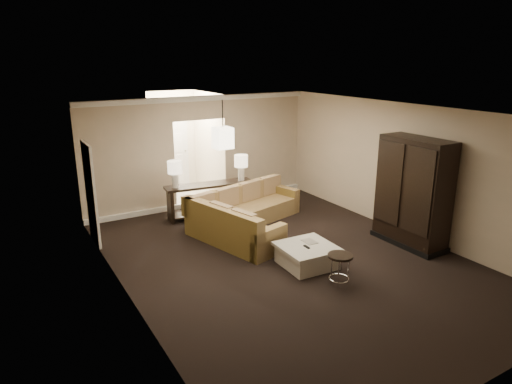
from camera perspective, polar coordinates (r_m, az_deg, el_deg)
ground at (r=8.81m, az=4.12°, el=-8.50°), size 8.00×8.00×0.00m
wall_back at (r=11.72m, az=-6.95°, el=5.03°), size 6.00×0.04×2.80m
wall_front at (r=5.74m, az=28.09°, el=-9.54°), size 6.00×0.04×2.80m
wall_left at (r=7.11m, az=-15.99°, el=-3.24°), size 0.04×8.00×2.80m
wall_right at (r=10.28m, az=18.20°, el=2.66°), size 0.04×8.00×2.80m
ceiling at (r=8.03m, az=4.54°, el=9.89°), size 6.00×8.00×0.02m
crown_molding at (r=11.48m, az=-7.08°, el=11.50°), size 6.00×0.10×0.12m
baseboard at (r=12.01m, az=-6.63°, el=-1.28°), size 6.00×0.10×0.12m
side_door at (r=9.84m, az=-19.95°, el=-0.23°), size 0.05×0.90×2.10m
foyer at (r=12.95m, az=-9.36°, el=5.60°), size 1.44×2.02×2.80m
sectional_sofa at (r=10.12m, az=-1.46°, el=-2.94°), size 3.02×2.86×0.86m
coffee_table at (r=8.56m, az=6.39°, el=-7.87°), size 1.02×1.02×0.41m
console_table at (r=11.00m, az=-5.79°, el=-0.61°), size 2.16×0.73×0.82m
armoire at (r=9.69m, az=19.00°, el=-0.32°), size 0.66×1.54×2.21m
drink_table at (r=7.92m, az=10.45°, el=-8.72°), size 0.43×0.43×0.54m
table_lamp_left at (r=10.59m, az=-10.12°, el=2.73°), size 0.33×0.33×0.63m
table_lamp_right at (r=11.07m, az=-1.87°, el=3.59°), size 0.33×0.33×0.63m
pendant_light at (r=10.45m, az=-4.14°, el=6.79°), size 0.38×0.38×1.09m
person at (r=13.10m, az=-11.55°, el=4.23°), size 0.82×0.66×1.98m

